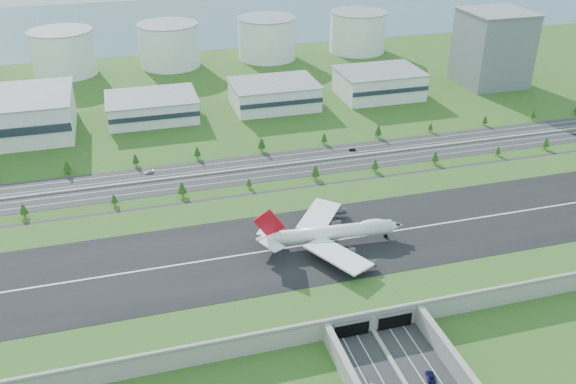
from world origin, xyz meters
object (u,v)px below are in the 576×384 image
object	(u,v)px
car_5	(352,150)
boeing_747	(331,232)
office_tower	(493,48)
fuel_tank_a	(63,53)
car_2	(430,376)
car_7	(149,172)

from	to	relation	value
car_5	boeing_747	bearing A→B (deg)	-12.88
car_5	office_tower	bearing A→B (deg)	134.67
fuel_tank_a	office_tower	bearing A→B (deg)	-19.77
fuel_tank_a	boeing_747	world-z (taller)	fuel_tank_a
boeing_747	car_2	world-z (taller)	boeing_747
car_2	car_7	size ratio (longest dim) A/B	1.08
car_5	car_7	bearing A→B (deg)	-78.25
fuel_tank_a	car_5	distance (m)	269.05
car_5	car_2	bearing A→B (deg)	-0.01
car_7	fuel_tank_a	bearing A→B (deg)	176.91
office_tower	car_2	bearing A→B (deg)	-125.02
office_tower	car_2	world-z (taller)	office_tower
car_7	office_tower	bearing A→B (deg)	91.44
boeing_747	car_7	xyz separation A→B (m)	(-69.49, 106.90, -12.90)
car_7	boeing_747	bearing A→B (deg)	16.03
fuel_tank_a	car_2	distance (m)	408.45
car_2	car_7	world-z (taller)	car_2
boeing_747	car_7	distance (m)	128.15
boeing_747	car_5	world-z (taller)	boeing_747
fuel_tank_a	car_2	bearing A→B (deg)	-71.52
office_tower	car_7	bearing A→B (deg)	-161.57
office_tower	car_7	world-z (taller)	office_tower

